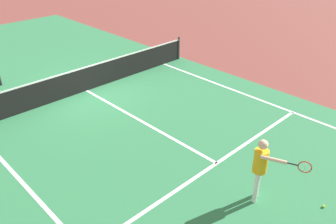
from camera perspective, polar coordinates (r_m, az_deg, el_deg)
ground_plane at (r=13.79m, az=-13.19°, el=3.43°), size 60.00×60.00×0.00m
court_surface_inbounds at (r=13.79m, az=-13.19°, el=3.43°), size 10.62×24.40×0.00m
line_sideline_right at (r=12.79m, az=17.98°, el=0.68°), size 0.10×11.89×0.01m
line_service_near at (r=9.56m, az=7.99°, el=-8.30°), size 8.22×0.10×0.01m
line_center_service at (r=11.43m, az=-4.58°, el=-1.39°), size 0.10×6.40×0.01m
net at (r=13.59m, az=-13.41°, el=5.31°), size 10.24×0.09×1.07m
player_near at (r=8.04m, az=15.06°, el=-8.24°), size 0.49×1.19×1.63m
tennis_ball_by_baseline at (r=8.93m, az=24.13°, el=-13.90°), size 0.07×0.07×0.07m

